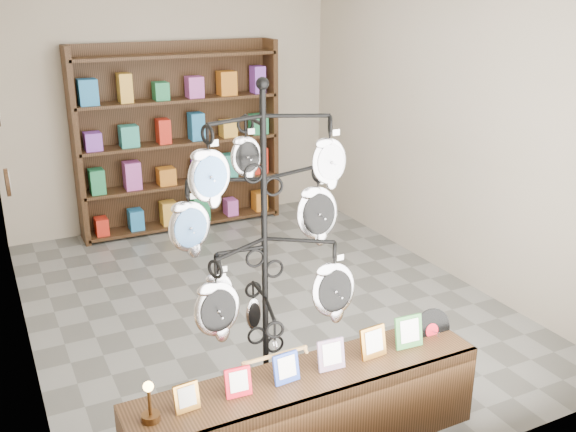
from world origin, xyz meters
name	(u,v)px	position (x,y,z in m)	size (l,w,h in m)	color
ground	(260,301)	(0.00, 0.00, 0.00)	(5.00, 5.00, 0.00)	slate
room_envelope	(256,103)	(0.00, 0.00, 1.85)	(5.00, 5.00, 5.00)	#AE9F8C
display_tree	(264,239)	(-0.69, -1.66, 1.32)	(1.17, 1.03, 2.29)	black
front_shelf	(308,413)	(-0.56, -2.02, 0.28)	(2.24, 0.47, 0.79)	black
back_shelving	(179,144)	(0.00, 2.30, 1.03)	(2.42, 0.36, 2.20)	black
wall_clocks	(2,148)	(-1.97, 0.80, 1.50)	(0.03, 0.24, 0.84)	black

